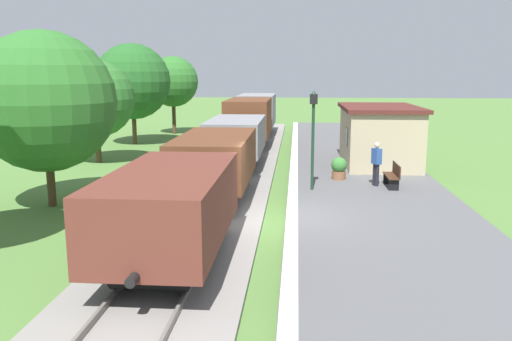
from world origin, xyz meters
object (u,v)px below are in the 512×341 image
(tree_trackside_far, at_px, (96,99))
(tree_field_left, at_px, (132,82))
(potted_planter, at_px, (339,168))
(tree_field_distant, at_px, (173,82))
(bench_near_hut, at_px, (393,175))
(freight_train, at_px, (239,134))
(station_hut, at_px, (379,135))
(person_waiting, at_px, (376,162))
(lamp_post_near, at_px, (313,122))
(tree_trackside_mid, at_px, (45,102))

(tree_trackside_far, xyz_separation_m, tree_field_left, (-0.28, 6.94, 0.74))
(potted_planter, relative_size, tree_field_distant, 0.16)
(bench_near_hut, xyz_separation_m, potted_planter, (-1.95, 1.33, 0.00))
(freight_train, distance_m, station_hut, 6.85)
(person_waiting, relative_size, tree_trackside_far, 0.33)
(lamp_post_near, xyz_separation_m, tree_trackside_far, (-10.76, 6.55, 0.46))
(tree_field_distant, bearing_deg, freight_train, -63.60)
(potted_planter, xyz_separation_m, tree_trackside_mid, (-10.21, -4.20, 2.89))
(potted_planter, height_order, tree_field_left, tree_field_left)
(station_hut, xyz_separation_m, lamp_post_near, (-3.29, -5.79, 1.15))
(station_hut, distance_m, tree_trackside_mid, 14.84)
(freight_train, xyz_separation_m, lamp_post_near, (3.51, -6.57, 1.28))
(tree_trackside_mid, bearing_deg, lamp_post_near, 13.62)
(bench_near_hut, bearing_deg, tree_trackside_far, 157.04)
(bench_near_hut, relative_size, potted_planter, 1.64)
(lamp_post_near, xyz_separation_m, tree_field_distant, (-9.81, 19.28, 1.09))
(freight_train, bearing_deg, tree_trackside_mid, -122.34)
(person_waiting, xyz_separation_m, tree_field_left, (-13.52, 12.62, 2.81))
(person_waiting, relative_size, tree_trackside_mid, 0.29)
(freight_train, height_order, lamp_post_near, lamp_post_near)
(potted_planter, relative_size, tree_trackside_far, 0.18)
(tree_trackside_mid, distance_m, tree_trackside_far, 8.91)
(bench_near_hut, xyz_separation_m, tree_trackside_mid, (-12.16, -2.87, 2.89))
(person_waiting, bearing_deg, bench_near_hut, 136.21)
(station_hut, relative_size, tree_field_distant, 1.01)
(station_hut, xyz_separation_m, person_waiting, (-0.81, -4.92, -0.47))
(freight_train, xyz_separation_m, potted_planter, (4.66, -4.57, -0.80))
(lamp_post_near, relative_size, tree_trackside_mid, 0.62)
(freight_train, relative_size, bench_near_hut, 21.73)
(tree_trackside_far, distance_m, tree_field_left, 6.99)
(station_hut, bearing_deg, person_waiting, -99.38)
(station_hut, distance_m, tree_field_distant, 18.94)
(tree_field_distant, bearing_deg, tree_trackside_far, -94.24)
(station_hut, height_order, tree_field_left, tree_field_left)
(potted_planter, height_order, tree_field_distant, tree_field_distant)
(lamp_post_near, bearing_deg, station_hut, 60.37)
(person_waiting, bearing_deg, tree_field_distant, -82.64)
(station_hut, bearing_deg, tree_field_distant, 134.17)
(freight_train, relative_size, tree_trackside_far, 6.25)
(potted_planter, bearing_deg, tree_field_distant, 122.40)
(bench_near_hut, height_order, tree_field_left, tree_field_left)
(freight_train, distance_m, tree_trackside_mid, 10.59)
(potted_planter, xyz_separation_m, tree_trackside_far, (-11.91, 4.54, 2.54))
(tree_field_left, bearing_deg, tree_trackside_mid, -82.79)
(freight_train, xyz_separation_m, station_hut, (6.80, -0.78, 0.13))
(person_waiting, bearing_deg, tree_field_left, -69.39)
(station_hut, bearing_deg, tree_trackside_far, 176.92)
(tree_trackside_far, bearing_deg, freight_train, 0.22)
(tree_trackside_mid, distance_m, tree_field_left, 15.81)
(station_hut, distance_m, tree_trackside_far, 14.16)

